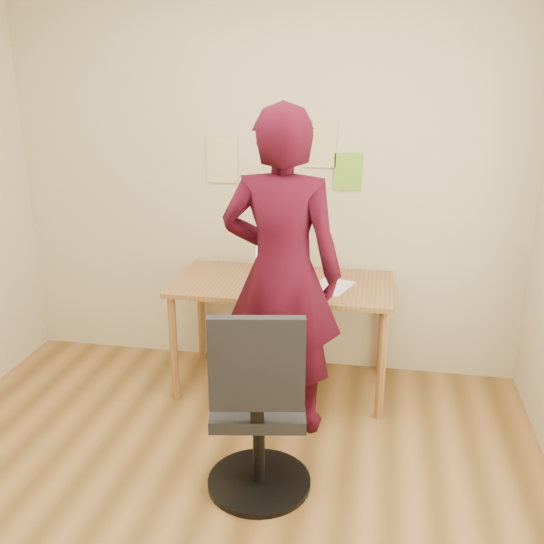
% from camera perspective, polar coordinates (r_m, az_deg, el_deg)
% --- Properties ---
extents(room, '(3.58, 3.58, 2.78)m').
position_cam_1_polar(room, '(2.46, -8.49, 2.17)').
color(room, brown).
rests_on(room, ground).
extents(desk, '(1.40, 0.70, 0.74)m').
position_cam_1_polar(desk, '(3.91, 1.02, -2.15)').
color(desk, '#996534').
rests_on(desk, ground).
extents(laptop, '(0.30, 0.27, 0.21)m').
position_cam_1_polar(laptop, '(3.91, 0.07, -0.05)').
color(laptop, '#B8B8BF').
rests_on(laptop, desk).
extents(paper_sheet, '(0.30, 0.35, 0.00)m').
position_cam_1_polar(paper_sheet, '(3.82, 5.64, -1.35)').
color(paper_sheet, white).
rests_on(paper_sheet, desk).
extents(phone, '(0.10, 0.15, 0.01)m').
position_cam_1_polar(phone, '(3.66, 3.40, -2.12)').
color(phone, black).
rests_on(phone, desk).
extents(wall_note_left, '(0.21, 0.00, 0.30)m').
position_cam_1_polar(wall_note_left, '(4.15, -4.71, 10.43)').
color(wall_note_left, '#D6C580').
rests_on(wall_note_left, room).
extents(wall_note_mid, '(0.21, 0.00, 0.30)m').
position_cam_1_polar(wall_note_mid, '(4.02, 4.55, 11.90)').
color(wall_note_mid, '#D6C580').
rests_on(wall_note_mid, room).
extents(wall_note_right, '(0.18, 0.00, 0.24)m').
position_cam_1_polar(wall_note_right, '(4.03, 7.15, 9.33)').
color(wall_note_right, '#74B929').
rests_on(wall_note_right, room).
extents(office_chair, '(0.53, 0.54, 1.02)m').
position_cam_1_polar(office_chair, '(3.01, -1.30, -13.51)').
color(office_chair, black).
rests_on(office_chair, ground).
extents(person, '(0.71, 0.48, 1.89)m').
position_cam_1_polar(person, '(3.40, 0.93, -0.20)').
color(person, '#380715').
rests_on(person, ground).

